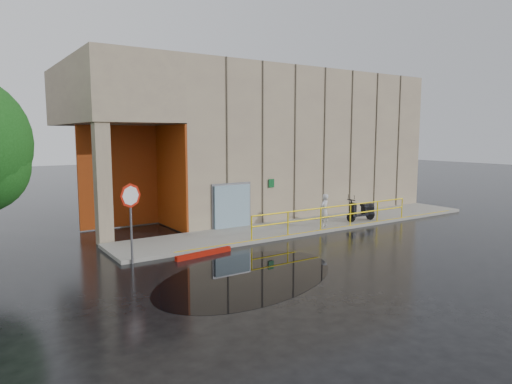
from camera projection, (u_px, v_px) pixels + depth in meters
ground at (310, 259)px, 16.61m from camera, size 120.00×120.00×0.00m
sidewalk at (313, 225)px, 22.52m from camera, size 20.00×3.00×0.15m
building at (258, 139)px, 27.97m from camera, size 20.00×10.17×8.00m
guardrail at (336, 216)px, 21.47m from camera, size 9.56×0.06×1.03m
person at (324, 211)px, 21.52m from camera, size 0.67×0.55×1.58m
scooter at (362, 205)px, 23.05m from camera, size 1.81×0.71×1.38m
stop_sign at (131, 206)px, 15.68m from camera, size 0.82×0.32×2.84m
red_curb at (204, 254)px, 16.99m from camera, size 2.40×0.49×0.18m
puddle at (248, 276)px, 14.53m from camera, size 8.28×6.70×0.01m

